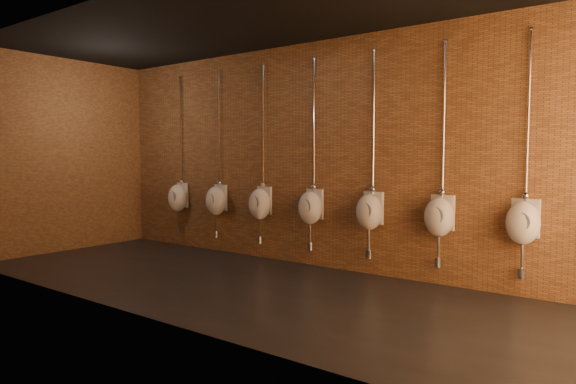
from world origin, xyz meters
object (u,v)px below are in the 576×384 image
urinal_6 (523,221)px  urinal_4 (370,210)px  urinal_2 (260,203)px  urinal_5 (439,215)px  urinal_1 (216,200)px  urinal_0 (178,197)px  urinal_3 (311,206)px

urinal_6 → urinal_4: bearing=180.0°
urinal_2 → urinal_5: bearing=0.0°
urinal_1 → urinal_5: same height
urinal_1 → urinal_6: bearing=0.0°
urinal_2 → urinal_6: (3.75, 0.00, 0.00)m
urinal_0 → urinal_6: size_ratio=1.00×
urinal_2 → urinal_4: (1.87, 0.00, 0.00)m
urinal_4 → urinal_3: bearing=180.0°
urinal_3 → urinal_4: same height
urinal_2 → urinal_6: bearing=0.0°
urinal_5 → urinal_6: 0.94m
urinal_0 → urinal_5: (4.69, 0.00, 0.00)m
urinal_1 → urinal_6: 4.69m
urinal_1 → urinal_2: size_ratio=1.00×
urinal_1 → urinal_2: same height
urinal_6 → urinal_0: bearing=180.0°
urinal_2 → urinal_6: 3.75m
urinal_4 → urinal_5: (0.94, 0.00, 0.00)m
urinal_1 → urinal_4: bearing=0.0°
urinal_0 → urinal_3: bearing=0.0°
urinal_0 → urinal_2: size_ratio=1.00×
urinal_1 → urinal_3: bearing=0.0°
urinal_2 → urinal_5: 2.81m
urinal_6 → urinal_5: bearing=180.0°
urinal_0 → urinal_5: 4.69m
urinal_4 → urinal_5: bearing=0.0°
urinal_5 → urinal_3: bearing=180.0°
urinal_4 → urinal_6: bearing=0.0°
urinal_0 → urinal_5: bearing=0.0°
urinal_4 → urinal_5: 0.94m
urinal_1 → urinal_4: 2.81m
urinal_5 → urinal_0: bearing=180.0°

